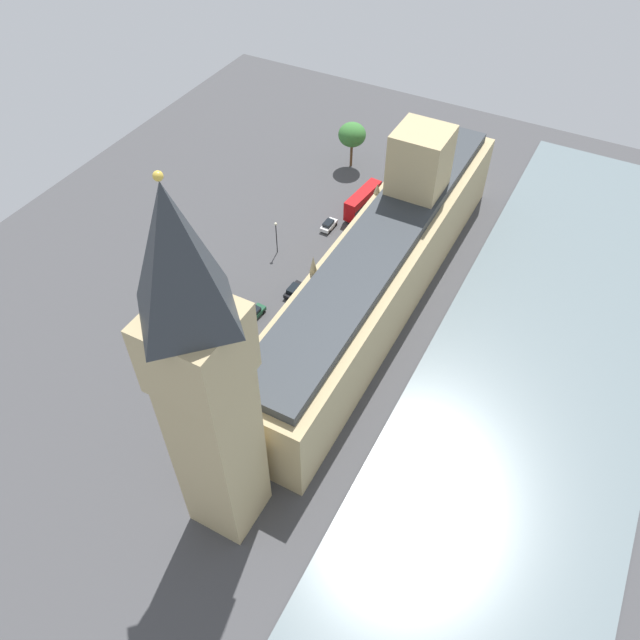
{
  "coord_description": "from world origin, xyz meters",
  "views": [
    {
      "loc": [
        -29.41,
        72.33,
        76.19
      ],
      "look_at": [
        1.0,
        15.5,
        8.0
      ],
      "focal_mm": 34.68,
      "sensor_mm": 36.0,
      "label": 1
    }
  ],
  "objects": [
    {
      "name": "plane_tree_under_trees",
      "position": [
        21.29,
        20.72,
        5.47
      ],
      "size": [
        4.54,
        4.54,
        7.45
      ],
      "color": "brown",
      "rests_on": "ground"
    },
    {
      "name": "plane_tree_opposite_hall",
      "position": [
        20.86,
        -36.17,
        7.55
      ],
      "size": [
        5.93,
        5.93,
        10.12
      ],
      "color": "brown",
      "rests_on": "ground"
    },
    {
      "name": "river_thames",
      "position": [
        -31.32,
        0.0,
        0.12
      ],
      "size": [
        34.85,
        132.46,
        0.25
      ],
      "primitive_type": "cube",
      "color": "slate",
      "rests_on": "ground"
    },
    {
      "name": "car_dark_green_trailing",
      "position": [
        14.76,
        13.39,
        0.89
      ],
      "size": [
        2.14,
        4.43,
        1.74
      ],
      "rotation": [
        0.0,
        0.0,
        3.06
      ],
      "color": "#19472D",
      "rests_on": "ground"
    },
    {
      "name": "parliament_building",
      "position": [
        -1.99,
        -1.62,
        7.93
      ],
      "size": [
        13.48,
        77.17,
        25.73
      ],
      "color": "tan",
      "rests_on": "ground"
    },
    {
      "name": "double_decker_bus_midblock",
      "position": [
        11.4,
        -22.12,
        2.63
      ],
      "size": [
        3.56,
        10.7,
        4.75
      ],
      "rotation": [
        0.0,
        0.0,
        -0.1
      ],
      "color": "#B20C0F",
      "rests_on": "ground"
    },
    {
      "name": "street_lamp_far_end",
      "position": [
        20.08,
        -3.03,
        4.78
      ],
      "size": [
        0.56,
        0.56,
        6.93
      ],
      "color": "black",
      "rests_on": "ground"
    },
    {
      "name": "ground_plane",
      "position": [
        0.0,
        0.0,
        0.0
      ],
      "size": [
        147.17,
        147.17,
        0.0
      ],
      "primitive_type": "plane",
      "color": "#424244"
    },
    {
      "name": "car_silver_near_tower",
      "position": [
        13.21,
        25.41,
        0.89
      ],
      "size": [
        2.03,
        4.87,
        1.74
      ],
      "rotation": [
        0.0,
        0.0,
        3.09
      ],
      "color": "#B7B7BC",
      "rests_on": "ground"
    },
    {
      "name": "plane_tree_corner",
      "position": [
        20.77,
        16.65,
        6.93
      ],
      "size": [
        5.01,
        5.01,
        9.12
      ],
      "color": "brown",
      "rests_on": "ground"
    },
    {
      "name": "pedestrian_by_river_gate",
      "position": [
        6.82,
        14.82,
        0.7
      ],
      "size": [
        0.54,
        0.63,
        1.55
      ],
      "rotation": [
        0.0,
        0.0,
        3.44
      ],
      "color": "black",
      "rests_on": "ground"
    },
    {
      "name": "clock_tower",
      "position": [
        -1.13,
        44.26,
        26.58
      ],
      "size": [
        8.77,
        8.77,
        51.43
      ],
      "color": "tan",
      "rests_on": "ground"
    },
    {
      "name": "car_white_kerbside",
      "position": [
        14.81,
        -13.95,
        0.89
      ],
      "size": [
        1.95,
        4.18,
        1.74
      ],
      "rotation": [
        0.0,
        0.0,
        3.12
      ],
      "color": "silver",
      "rests_on": "ground"
    },
    {
      "name": "car_black_leading",
      "position": [
        11.65,
        5.36,
        0.89
      ],
      "size": [
        1.95,
        4.52,
        1.74
      ],
      "rotation": [
        0.0,
        0.0,
        3.11
      ],
      "color": "black",
      "rests_on": "ground"
    }
  ]
}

